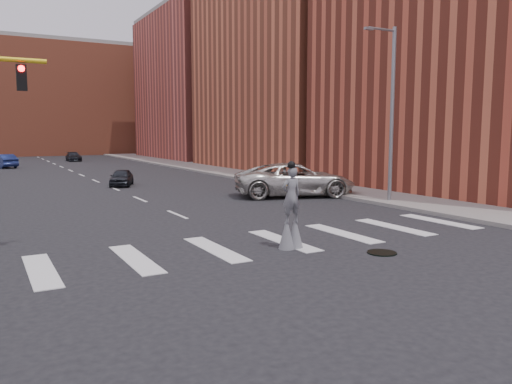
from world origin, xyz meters
name	(u,v)px	position (x,y,z in m)	size (l,w,h in m)	color
ground_plane	(265,251)	(0.00, 0.00, 0.00)	(160.00, 160.00, 0.00)	black
sidewalk_right	(246,174)	(12.50, 25.00, 0.09)	(5.00, 90.00, 0.18)	slate
manhole	(382,253)	(3.00, -2.00, 0.02)	(0.90, 0.90, 0.04)	black
building_near	(500,18)	(22.00, 8.00, 11.00)	(16.00, 20.00, 22.00)	#9F3D2B
building_mid	(305,51)	(22.00, 30.00, 12.00)	(16.00, 22.00, 24.00)	#BA573A
building_far	(210,89)	(22.00, 54.00, 10.00)	(16.00, 22.00, 20.00)	#BC5145
building_backdrop	(67,101)	(6.00, 78.00, 9.00)	(26.00, 14.00, 18.00)	#BA573A
streetlight	(391,109)	(10.90, 6.00, 4.90)	(2.05, 0.20, 9.00)	slate
stilt_performer	(291,214)	(0.90, -0.07, 1.12)	(0.84, 0.53, 2.82)	black
suv_crossing	(295,180)	(8.32, 10.93, 0.97)	(3.21, 6.97, 1.94)	beige
car_near	(122,177)	(0.90, 21.59, 0.59)	(1.39, 3.44, 1.17)	black
car_mid	(4,161)	(-5.47, 45.42, 0.71)	(1.51, 4.34, 1.43)	navy
car_far	(74,157)	(2.97, 54.76, 0.58)	(1.64, 4.03, 1.17)	black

